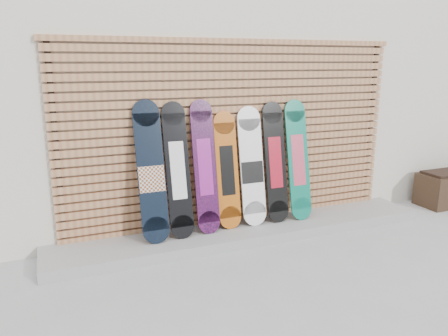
{
  "coord_description": "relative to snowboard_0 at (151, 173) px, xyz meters",
  "views": [
    {
      "loc": [
        -2.23,
        -3.75,
        2.04
      ],
      "look_at": [
        -0.4,
        0.75,
        0.85
      ],
      "focal_mm": 35.0,
      "sensor_mm": 36.0,
      "label": 1
    }
  ],
  "objects": [
    {
      "name": "ground",
      "position": [
        1.24,
        -0.76,
        -0.87
      ],
      "size": [
        80.0,
        80.0,
        0.0
      ],
      "primitive_type": "plane",
      "color": "#9C9C9F",
      "rests_on": "ground"
    },
    {
      "name": "building",
      "position": [
        1.74,
        2.74,
        0.93
      ],
      "size": [
        12.0,
        5.0,
        3.6
      ],
      "primitive_type": "cube",
      "color": "beige",
      "rests_on": "ground"
    },
    {
      "name": "concrete_step",
      "position": [
        1.09,
        -0.08,
        -0.81
      ],
      "size": [
        4.6,
        0.7,
        0.12
      ],
      "primitive_type": "cube",
      "color": "gray",
      "rests_on": "ground"
    },
    {
      "name": "slat_wall",
      "position": [
        1.09,
        0.21,
        0.34
      ],
      "size": [
        4.26,
        0.08,
        2.29
      ],
      "color": "#A36944",
      "rests_on": "ground"
    },
    {
      "name": "snowboard_0",
      "position": [
        0.0,
        0.0,
        0.0
      ],
      "size": [
        0.3,
        0.37,
        1.53
      ],
      "color": "black",
      "rests_on": "concrete_step"
    },
    {
      "name": "snowboard_1",
      "position": [
        0.3,
        0.02,
        -0.01
      ],
      "size": [
        0.27,
        0.34,
        1.5
      ],
      "color": "black",
      "rests_on": "concrete_step"
    },
    {
      "name": "snowboard_2",
      "position": [
        0.63,
        0.03,
        0.0
      ],
      "size": [
        0.26,
        0.32,
        1.51
      ],
      "color": "black",
      "rests_on": "concrete_step"
    },
    {
      "name": "snowboard_3",
      "position": [
        0.91,
        0.05,
        -0.07
      ],
      "size": [
        0.27,
        0.27,
        1.37
      ],
      "color": "#B35713",
      "rests_on": "concrete_step"
    },
    {
      "name": "snowboard_4",
      "position": [
        1.22,
        0.04,
        -0.06
      ],
      "size": [
        0.3,
        0.29,
        1.41
      ],
      "color": "white",
      "rests_on": "concrete_step"
    },
    {
      "name": "snowboard_5",
      "position": [
        1.54,
        0.04,
        -0.03
      ],
      "size": [
        0.27,
        0.3,
        1.46
      ],
      "color": "black",
      "rests_on": "concrete_step"
    },
    {
      "name": "snowboard_6",
      "position": [
        1.85,
        0.02,
        -0.02
      ],
      "size": [
        0.28,
        0.33,
        1.47
      ],
      "color": "#0B6D57",
      "rests_on": "concrete_step"
    }
  ]
}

